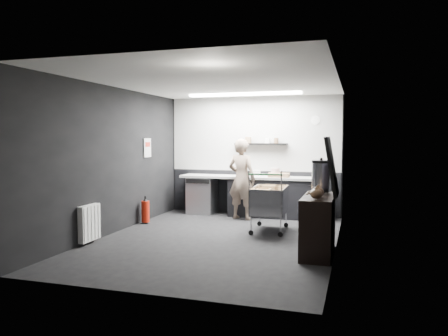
% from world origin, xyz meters
% --- Properties ---
extents(floor, '(5.50, 5.50, 0.00)m').
position_xyz_m(floor, '(0.00, 0.00, 0.00)').
color(floor, black).
rests_on(floor, ground).
extents(ceiling, '(5.50, 5.50, 0.00)m').
position_xyz_m(ceiling, '(0.00, 0.00, 2.70)').
color(ceiling, white).
rests_on(ceiling, wall_back).
extents(wall_back, '(5.50, 0.00, 5.50)m').
position_xyz_m(wall_back, '(0.00, 2.75, 1.35)').
color(wall_back, black).
rests_on(wall_back, floor).
extents(wall_front, '(5.50, 0.00, 5.50)m').
position_xyz_m(wall_front, '(0.00, -2.75, 1.35)').
color(wall_front, black).
rests_on(wall_front, floor).
extents(wall_left, '(0.00, 5.50, 5.50)m').
position_xyz_m(wall_left, '(-2.00, 0.00, 1.35)').
color(wall_left, black).
rests_on(wall_left, floor).
extents(wall_right, '(0.00, 5.50, 5.50)m').
position_xyz_m(wall_right, '(2.00, 0.00, 1.35)').
color(wall_right, black).
rests_on(wall_right, floor).
extents(kitchen_wall_panel, '(3.95, 0.02, 1.70)m').
position_xyz_m(kitchen_wall_panel, '(0.00, 2.73, 1.85)').
color(kitchen_wall_panel, '#B8B8B3').
rests_on(kitchen_wall_panel, wall_back).
extents(dado_panel, '(3.95, 0.02, 1.00)m').
position_xyz_m(dado_panel, '(0.00, 2.73, 0.50)').
color(dado_panel, black).
rests_on(dado_panel, wall_back).
extents(floating_shelf, '(1.20, 0.22, 0.04)m').
position_xyz_m(floating_shelf, '(0.20, 2.62, 1.62)').
color(floating_shelf, black).
rests_on(floating_shelf, wall_back).
extents(wall_clock, '(0.20, 0.03, 0.20)m').
position_xyz_m(wall_clock, '(1.40, 2.72, 2.15)').
color(wall_clock, white).
rests_on(wall_clock, wall_back).
extents(poster, '(0.02, 0.30, 0.40)m').
position_xyz_m(poster, '(-1.98, 1.30, 1.55)').
color(poster, silver).
rests_on(poster, wall_left).
extents(poster_red_band, '(0.02, 0.22, 0.10)m').
position_xyz_m(poster_red_band, '(-1.98, 1.30, 1.62)').
color(poster_red_band, red).
rests_on(poster_red_band, poster).
extents(radiator, '(0.10, 0.50, 0.60)m').
position_xyz_m(radiator, '(-1.94, -0.90, 0.35)').
color(radiator, white).
rests_on(radiator, wall_left).
extents(ceiling_strip, '(2.40, 0.20, 0.04)m').
position_xyz_m(ceiling_strip, '(0.00, 1.85, 2.67)').
color(ceiling_strip, white).
rests_on(ceiling_strip, ceiling).
extents(prep_counter, '(3.20, 0.61, 0.90)m').
position_xyz_m(prep_counter, '(0.14, 2.42, 0.46)').
color(prep_counter, black).
rests_on(prep_counter, floor).
extents(person, '(0.72, 0.56, 1.74)m').
position_xyz_m(person, '(-0.08, 1.97, 0.87)').
color(person, '#B9A893').
rests_on(person, floor).
extents(shopping_cart, '(0.65, 1.04, 1.13)m').
position_xyz_m(shopping_cart, '(0.73, 0.96, 0.54)').
color(shopping_cart, silver).
rests_on(shopping_cart, floor).
extents(sideboard, '(0.51, 1.19, 1.78)m').
position_xyz_m(sideboard, '(1.77, -0.43, 0.57)').
color(sideboard, black).
rests_on(sideboard, floor).
extents(fire_extinguisher, '(0.16, 0.16, 0.54)m').
position_xyz_m(fire_extinguisher, '(-1.85, 0.93, 0.26)').
color(fire_extinguisher, '#B91D0C').
rests_on(fire_extinguisher, floor).
extents(cardboard_box, '(0.46, 0.36, 0.09)m').
position_xyz_m(cardboard_box, '(0.66, 2.37, 0.94)').
color(cardboard_box, '#8D6D4B').
rests_on(cardboard_box, prep_counter).
extents(pink_tub, '(0.19, 0.19, 0.19)m').
position_xyz_m(pink_tub, '(0.57, 2.42, 1.00)').
color(pink_tub, beige).
rests_on(pink_tub, prep_counter).
extents(white_container, '(0.18, 0.14, 0.14)m').
position_xyz_m(white_container, '(0.16, 2.37, 0.97)').
color(white_container, white).
rests_on(white_container, prep_counter).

